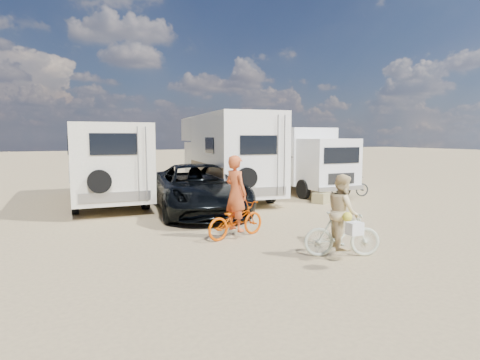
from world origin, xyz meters
name	(u,v)px	position (x,y,z in m)	size (l,w,h in m)	color
ground	(314,231)	(0.00, 0.00, 0.00)	(140.00, 140.00, 0.00)	tan
rv_main	(226,156)	(0.28, 6.96, 1.71)	(2.39, 7.72, 3.42)	white
rv_left	(105,164)	(-4.62, 7.29, 1.48)	(2.52, 7.08, 2.97)	beige
box_truck	(302,160)	(3.83, 6.59, 1.46)	(2.21, 5.73, 2.92)	white
dark_suv	(198,188)	(-2.00, 3.89, 0.80)	(2.66, 5.78, 1.61)	black
bike_man	(236,220)	(-2.23, 0.20, 0.45)	(0.60, 1.73, 0.91)	#CF4700
bike_woman	(342,234)	(-0.84, -2.22, 0.48)	(0.45, 1.61, 0.97)	beige
rider_man	(236,200)	(-2.23, 0.20, 0.95)	(0.69, 0.45, 1.89)	#C95225
rider_woman	(342,220)	(-0.84, -2.22, 0.79)	(0.76, 0.60, 1.57)	#D8BE86
bike_parked	(350,186)	(4.99, 4.64, 0.43)	(0.57, 1.65, 0.87)	#252725
cooler	(198,207)	(-2.10, 3.55, 0.24)	(0.60, 0.44, 0.48)	teal
crate	(321,198)	(2.85, 3.71, 0.20)	(0.51, 0.51, 0.40)	#928555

